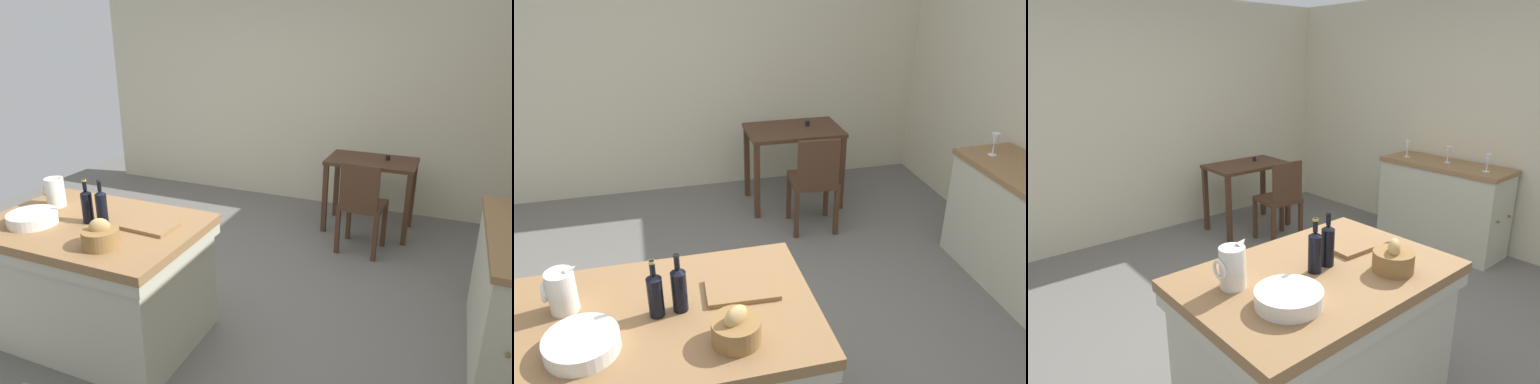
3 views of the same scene
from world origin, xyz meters
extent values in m
plane|color=#66635E|center=(0.00, 0.00, 0.00)|extent=(6.76, 6.76, 0.00)
cube|color=beige|center=(0.00, 2.60, 1.30)|extent=(5.32, 0.12, 2.60)
cube|color=olive|center=(-0.39, -0.66, 0.83)|extent=(1.43, 0.95, 0.06)
cube|color=#BCBAA3|center=(-0.39, -0.66, 0.76)|extent=(1.41, 0.93, 0.08)
cube|color=#BCBAA3|center=(-0.39, -0.66, 0.40)|extent=(1.35, 0.87, 0.80)
sphere|color=brown|center=(2.14, -0.50, 0.48)|extent=(0.03, 0.03, 0.03)
cube|color=#472D1E|center=(1.01, 1.92, 0.76)|extent=(0.91, 0.57, 0.04)
cube|color=#472D1E|center=(0.59, 1.68, 0.37)|extent=(0.05, 0.05, 0.74)
cube|color=#472D1E|center=(1.42, 1.67, 0.37)|extent=(0.05, 0.05, 0.74)
cube|color=#472D1E|center=(0.60, 2.17, 0.37)|extent=(0.05, 0.05, 0.74)
cube|color=#472D1E|center=(1.43, 2.16, 0.37)|extent=(0.05, 0.05, 0.74)
cylinder|color=black|center=(1.16, 1.97, 0.80)|extent=(0.04, 0.04, 0.05)
cube|color=#472D1E|center=(1.04, 1.39, 0.47)|extent=(0.43, 0.43, 0.04)
cube|color=#472D1E|center=(1.02, 1.21, 0.70)|extent=(0.36, 0.06, 0.42)
cube|color=#472D1E|center=(1.23, 1.56, 0.22)|extent=(0.04, 0.04, 0.45)
cube|color=#472D1E|center=(0.87, 1.59, 0.22)|extent=(0.04, 0.04, 0.45)
cube|color=#472D1E|center=(1.20, 1.20, 0.22)|extent=(0.04, 0.04, 0.45)
cube|color=#472D1E|center=(0.84, 1.23, 0.22)|extent=(0.04, 0.04, 0.45)
cylinder|color=silver|center=(-0.83, -0.51, 0.97)|extent=(0.13, 0.13, 0.21)
cone|color=silver|center=(-0.77, -0.51, 1.08)|extent=(0.07, 0.04, 0.06)
torus|color=silver|center=(-0.90, -0.51, 0.98)|extent=(0.02, 0.10, 0.10)
cylinder|color=silver|center=(-0.73, -0.81, 0.90)|extent=(0.32, 0.32, 0.08)
cylinder|color=olive|center=(-0.09, -0.91, 0.92)|extent=(0.22, 0.22, 0.11)
ellipsoid|color=tan|center=(-0.09, -0.91, 0.99)|extent=(0.14, 0.12, 0.10)
cube|color=olive|center=(0.00, -0.57, 0.88)|extent=(0.36, 0.24, 0.02)
cylinder|color=black|center=(-0.31, -0.64, 0.97)|extent=(0.07, 0.07, 0.21)
cone|color=black|center=(-0.31, -0.64, 1.08)|extent=(0.07, 0.07, 0.02)
cylinder|color=black|center=(-0.31, -0.64, 1.13)|extent=(0.03, 0.03, 0.07)
cylinder|color=black|center=(-0.31, -0.64, 1.16)|extent=(0.03, 0.03, 0.01)
cylinder|color=black|center=(-0.41, -0.65, 0.96)|extent=(0.07, 0.07, 0.20)
cone|color=black|center=(-0.41, -0.65, 1.08)|extent=(0.07, 0.07, 0.02)
cylinder|color=black|center=(-0.41, -0.65, 1.12)|extent=(0.03, 0.03, 0.07)
cylinder|color=#B29933|center=(-0.41, -0.65, 1.15)|extent=(0.03, 0.03, 0.01)
camera|label=1|loc=(1.71, -2.86, 2.10)|focal=32.90mm
camera|label=2|loc=(-0.39, -2.67, 2.45)|focal=37.11mm
camera|label=3|loc=(-1.91, -2.15, 1.93)|focal=31.19mm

